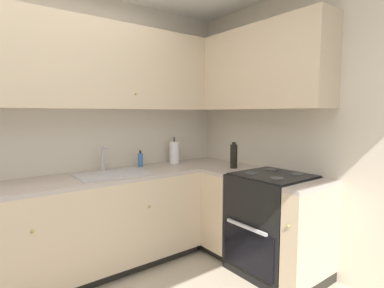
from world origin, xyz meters
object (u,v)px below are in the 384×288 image
Objects in this scene: soap_bottle at (140,160)px; oven_range at (272,222)px; oil_bottle at (234,156)px; paper_towel_roll at (174,152)px.

oven_range is at bearing -56.71° from soap_bottle.
oven_range is 1.43m from soap_bottle.
oven_range is at bearing -87.72° from oil_bottle.
paper_towel_roll is at bearing 116.20° from oil_bottle.
paper_towel_roll reaches higher than oil_bottle.
soap_bottle is (-0.74, 1.12, 0.51)m from oven_range.
oil_bottle reaches higher than oven_range.
soap_bottle is at bearing 123.29° from oven_range.
soap_bottle is 0.65× the size of oil_bottle.
soap_bottle reaches higher than oven_range.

